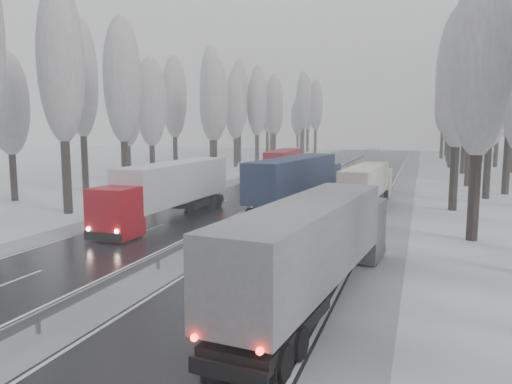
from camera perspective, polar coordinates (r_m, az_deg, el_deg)
The scene contains 55 objects.
ground at distance 21.78m, azimuth -16.41°, elevation -11.36°, with size 260.00×260.00×0.00m, color silver.
carriageway_right at distance 47.80m, azimuth 10.19°, elevation -0.88°, with size 7.50×200.00×0.03m, color black.
carriageway_left at distance 50.36m, azimuth -1.72°, elevation -0.33°, with size 7.50×200.00×0.03m, color black.
median_slush at distance 48.81m, azimuth 4.08°, elevation -0.60°, with size 3.00×200.00×0.04m, color gray.
shoulder_right at distance 47.35m, azimuth 16.12°, elevation -1.13°, with size 2.40×200.00×0.04m, color gray.
shoulder_left at distance 52.26m, azimuth -6.82°, elevation -0.09°, with size 2.40×200.00×0.04m, color gray.
median_guardrail at distance 48.72m, azimuth 4.08°, elevation 0.08°, with size 0.12×200.00×0.76m.
tree_16 at distance 32.83m, azimuth 24.40°, elevation 13.42°, with size 3.60×3.60×16.53m.
tree_18 at distance 44.08m, azimuth 22.20°, elevation 11.91°, with size 3.60×3.60×16.58m.
tree_20 at distance 52.41m, azimuth 25.36°, elevation 10.36°, with size 3.60×3.60×15.71m.
tree_22 at distance 62.70m, azimuth 23.44°, elevation 9.98°, with size 3.60×3.60×15.86m.
tree_24 at distance 68.37m, azimuth 23.93°, elevation 12.18°, with size 3.60×3.60×20.49m.
tree_26 at distance 78.45m, azimuth 22.94°, elevation 10.77°, with size 3.60×3.60×18.78m.
tree_28 at distance 89.05m, azimuth 21.64°, elevation 10.73°, with size 3.60×3.60×19.62m.
tree_29 at distance 93.62m, azimuth 26.05°, elevation 9.72°, with size 3.60×3.60×18.11m.
tree_30 at distance 98.72m, azimuth 21.44°, elevation 9.73°, with size 3.60×3.60×17.86m.
tree_31 at distance 103.17m, azimuth 24.67°, elevation 9.70°, with size 3.60×3.60×18.58m.
tree_32 at distance 106.21m, azimuth 21.26°, elevation 9.37°, with size 3.60×3.60×17.33m.
tree_33 at distance 110.32m, azimuth 22.76°, elevation 8.21°, with size 3.60×3.60×14.33m.
tree_34 at distance 113.27m, azimuth 20.64°, elevation 9.35°, with size 3.60×3.60×17.63m.
tree_35 at distance 117.94m, azimuth 25.11°, elevation 9.23°, with size 3.60×3.60×18.25m.
tree_36 at distance 123.22m, azimuth 21.13°, elevation 9.91°, with size 3.60×3.60×20.23m.
tree_37 at distance 127.59m, azimuth 24.17°, elevation 8.56°, with size 3.60×3.60×16.37m.
tree_38 at distance 133.79m, azimuth 21.64°, elevation 9.05°, with size 3.60×3.60×17.97m.
tree_39 at distance 137.91m, azimuth 22.71°, elevation 8.47°, with size 3.60×3.60×16.19m.
tree_56 at distance 42.33m, azimuth -21.39°, elevation 13.50°, with size 3.60×3.60×18.12m.
tree_57 at distance 51.28m, azimuth -26.41°, elevation 8.95°, with size 3.60×3.60×13.72m.
tree_58 at distance 49.63m, azimuth -15.04°, elevation 12.13°, with size 3.60×3.60×17.21m.
tree_59 at distance 57.38m, azimuth -19.37°, elevation 12.08°, with size 3.60×3.60×18.41m.
tree_60 at distance 59.10m, azimuth -11.93°, elevation 9.99°, with size 3.60×3.60×14.84m.
tree_61 at distance 65.50m, azimuth -14.54°, elevation 9.16°, with size 3.60×3.60×13.95m.
tree_62 at distance 65.94m, azimuth -4.78°, elevation 10.52°, with size 3.60×3.60×16.04m.
tree_63 at distance 72.97m, azimuth -9.33°, elevation 10.59°, with size 3.60×3.60×16.88m.
tree_64 at distance 75.87m, azimuth -5.10°, elevation 9.83°, with size 3.60×3.60×15.42m.
tree_65 at distance 80.39m, azimuth -5.16°, elevation 11.55°, with size 3.60×3.60×19.48m.
tree_66 at distance 84.75m, azimuth -2.40°, elevation 9.54°, with size 3.60×3.60×15.23m.
tree_67 at distance 89.02m, azimuth -2.32°, elevation 10.21°, with size 3.60×3.60×17.09m.
tree_68 at distance 90.62m, azimuth 0.09°, elevation 9.99°, with size 3.60×3.60×16.65m.
tree_69 at distance 96.08m, azimuth -1.93°, elevation 10.88°, with size 3.60×3.60×19.35m.
tree_70 at distance 100.17m, azimuth 2.08°, elevation 9.92°, with size 3.60×3.60×17.09m.
tree_71 at distance 105.48m, azimuth 0.18°, elevation 10.68°, with size 3.60×3.60×19.61m.
tree_72 at distance 109.82m, azimuth 2.15°, elevation 9.05°, with size 3.60×3.60×15.11m.
tree_73 at distance 114.52m, azimuth 1.32°, elevation 9.67°, with size 3.60×3.60×17.22m.
tree_74 at distance 119.38m, azimuth 5.44°, elevation 10.31°, with size 3.60×3.60×19.68m.
tree_75 at distance 125.57m, azimuth 1.74°, elevation 9.89°, with size 3.60×3.60×18.60m.
tree_76 at distance 128.30m, azimuth 6.85°, elevation 9.77°, with size 3.60×3.60×18.55m.
tree_77 at distance 133.36m, azimuth 4.80°, elevation 8.56°, with size 3.60×3.60×14.32m.
tree_78 at distance 135.50m, azimuth 5.95°, elevation 9.94°, with size 3.60×3.60×19.55m.
tree_79 at distance 139.96m, azimuth 5.19°, elevation 9.23°, with size 3.60×3.60×17.07m.
truck_grey_tarp at distance 19.92m, azimuth 7.05°, elevation -5.66°, with size 4.21×16.25×4.13m.
truck_blue_box at distance 41.51m, azimuth 4.87°, elevation 1.49°, with size 4.66×17.26×4.39m.
truck_cream_box at distance 43.46m, azimuth 12.63°, elevation 1.01°, with size 3.11×14.20×3.62m.
box_truck_distant at distance 91.47m, azimuth 13.14°, elevation 3.98°, with size 2.82×7.99×2.94m.
truck_red_white at distance 37.17m, azimuth -9.93°, elevation 0.53°, with size 2.75×16.48×4.22m.
truck_red_red at distance 62.04m, azimuth 2.98°, elevation 3.26°, with size 3.36×15.30×3.90m.
Camera 1 is at (11.98, -16.81, 6.96)m, focal length 35.00 mm.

